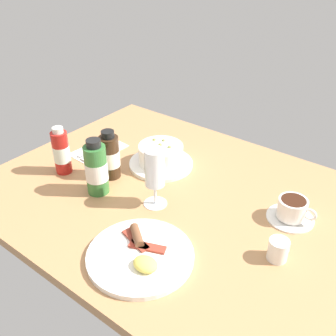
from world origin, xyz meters
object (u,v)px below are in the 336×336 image
object	(u,v)px
sauce_bottle_green	(96,169)
sauce_bottle_red	(61,152)
cutlery_setting	(98,150)
breakfast_plate	(141,255)
porridge_bowl	(161,156)
sauce_bottle_brown	(110,156)
wine_glass	(155,171)
creamer_jug	(278,250)
coffee_cup	(292,210)

from	to	relation	value
sauce_bottle_green	sauce_bottle_red	bearing A→B (deg)	-3.06
cutlery_setting	breakfast_plate	bearing A→B (deg)	147.01
porridge_bowl	sauce_bottle_brown	size ratio (longest dim) A/B	1.33
wine_glass	breakfast_plate	xyz separation A→B (cm)	(-10.55, 18.46, -10.20)
porridge_bowl	creamer_jug	bearing A→B (deg)	161.39
sauce_bottle_red	sauce_bottle_green	xyz separation A→B (cm)	(-16.59, 0.89, 0.64)
coffee_cup	breakfast_plate	bearing A→B (deg)	57.77
cutlery_setting	wine_glass	world-z (taller)	wine_glass
cutlery_setting	breakfast_plate	world-z (taller)	breakfast_plate
coffee_cup	breakfast_plate	distance (cm)	41.89
cutlery_setting	sauce_bottle_red	xyz separation A→B (cm)	(-1.40, 15.78, 6.87)
wine_glass	sauce_bottle_brown	world-z (taller)	wine_glass
porridge_bowl	cutlery_setting	distance (cm)	24.48
porridge_bowl	breakfast_plate	bearing A→B (deg)	121.89
wine_glass	sauce_bottle_brown	bearing A→B (deg)	-7.75
sauce_bottle_green	breakfast_plate	world-z (taller)	sauce_bottle_green
porridge_bowl	coffee_cup	world-z (taller)	porridge_bowl
wine_glass	sauce_bottle_green	xyz separation A→B (cm)	(17.09, 5.51, -3.32)
coffee_cup	breakfast_plate	size ratio (longest dim) A/B	0.51
porridge_bowl	sauce_bottle_green	size ratio (longest dim) A/B	1.21
wine_glass	sauce_bottle_red	size ratio (longest dim) A/B	1.12
coffee_cup	sauce_bottle_red	size ratio (longest dim) A/B	0.83
coffee_cup	sauce_bottle_green	bearing A→B (deg)	24.20
wine_glass	sauce_bottle_brown	size ratio (longest dim) A/B	1.12
creamer_jug	wine_glass	distance (cm)	37.09
sauce_bottle_brown	porridge_bowl	bearing A→B (deg)	-120.52
porridge_bowl	cutlery_setting	xyz separation A→B (cm)	(23.51, 5.93, -3.36)
sauce_bottle_brown	breakfast_plate	distance (cm)	37.71
sauce_bottle_green	sauce_bottle_brown	distance (cm)	8.78
cutlery_setting	porridge_bowl	bearing A→B (deg)	-165.84
sauce_bottle_red	sauce_bottle_brown	bearing A→B (deg)	-151.67
cutlery_setting	sauce_bottle_red	bearing A→B (deg)	95.08
porridge_bowl	breakfast_plate	size ratio (longest dim) A/B	0.81
wine_glass	sauce_bottle_green	world-z (taller)	wine_glass
wine_glass	sauce_bottle_red	world-z (taller)	wine_glass
porridge_bowl	creamer_jug	size ratio (longest dim) A/B	3.46
wine_glass	sauce_bottle_red	distance (cm)	34.22
cutlery_setting	breakfast_plate	distance (cm)	54.40
coffee_cup	sauce_bottle_brown	world-z (taller)	sauce_bottle_brown
cutlery_setting	coffee_cup	distance (cm)	68.24
coffee_cup	sauce_bottle_red	xyz separation A→B (cm)	(66.54, 21.57, 4.26)
creamer_jug	sauce_bottle_green	size ratio (longest dim) A/B	0.35
cutlery_setting	creamer_jug	xyz separation A→B (cm)	(-71.23, 10.14, 2.56)
porridge_bowl	sauce_bottle_red	distance (cm)	31.19
porridge_bowl	sauce_bottle_red	bearing A→B (deg)	44.49
coffee_cup	sauce_bottle_red	world-z (taller)	sauce_bottle_red
breakfast_plate	coffee_cup	bearing A→B (deg)	-122.23
sauce_bottle_green	coffee_cup	bearing A→B (deg)	-155.80
coffee_cup	sauce_bottle_red	distance (cm)	70.08
coffee_cup	sauce_bottle_brown	xyz separation A→B (cm)	(52.90, 14.21, 4.17)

